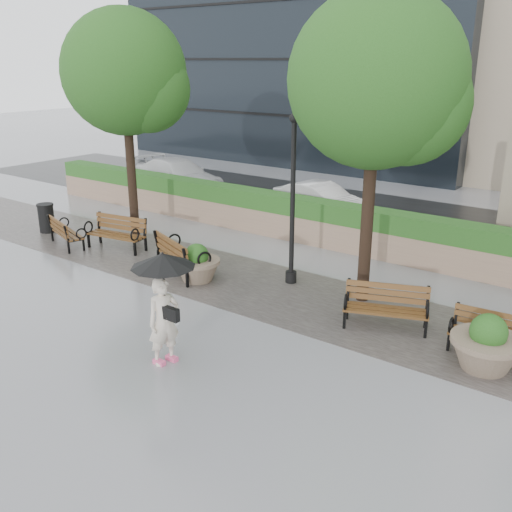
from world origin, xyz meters
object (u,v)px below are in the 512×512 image
Objects in this scene: car_right at (321,200)px; planter_left at (197,266)px; bench_4 at (492,344)px; pedestrian at (164,298)px; planter_right at (486,348)px; bench_0 at (67,238)px; bench_3 at (385,316)px; trash_bin at (46,219)px; car_left at (179,176)px; bench_2 at (181,264)px; lamppost at (292,212)px; bench_1 at (117,240)px.

planter_left is at bearing -164.46° from car_right.
bench_4 is 0.75× the size of pedestrian.
planter_right is at bearing -36.95° from pedestrian.
planter_right reaches higher than bench_4.
bench_0 is at bearing 85.63° from pedestrian.
bench_3 reaches higher than trash_bin.
trash_bin is (-6.90, 0.34, 0.06)m from planter_left.
bench_3 is at bearing -109.44° from car_left.
pedestrian is at bearing 151.70° from bench_2.
bench_0 is 1.44× the size of planter_left.
planter_right is 5.60m from lamppost.
car_left is (-9.59, 5.98, -1.17)m from lamppost.
pedestrian reaches higher than bench_2.
pedestrian is (2.96, -3.53, 1.00)m from bench_2.
trash_bin is 0.25× the size of car_right.
car_left is (-3.93, 6.80, 0.40)m from bench_1.
bench_2 is 0.43× the size of car_left.
trash_bin reaches higher than bench_4.
trash_bin is at bearing 158.66° from bench_3.
bench_4 is at bearing -10.23° from lamppost.
bench_1 is 0.94× the size of bench_2.
pedestrian is (-2.71, -3.74, 1.03)m from bench_3.
bench_3 is at bearing -159.80° from bench_0.
bench_1 is (1.45, 0.70, 0.04)m from bench_0.
car_left is (-7.58, 7.29, 0.31)m from planter_left.
car_left is (-14.76, 6.91, 0.44)m from bench_4.
pedestrian is at bearing -146.18° from planter_right.
car_left reaches higher than bench_1.
bench_3 is 0.39× the size of car_left.
planter_right is at bearing -91.30° from bench_4.
trash_bin is at bearing 0.51° from bench_0.
car_right is (-5.70, 7.11, 0.33)m from bench_3.
car_right is at bearing 107.66° from bench_3.
lamppost reaches higher than bench_4.
bench_2 is at bearing 177.74° from bench_4.
planter_right is 0.35× the size of car_right.
lamppost reaches higher than bench_1.
pedestrian is (0.32, -4.77, -0.56)m from lamppost.
bench_3 is 1.57× the size of planter_left.
bench_0 is 0.46× the size of car_right.
trash_bin is at bearing 19.19° from bench_2.
lamppost is (5.66, 0.82, 1.57)m from bench_1.
car_right is at bearing 48.50° from trash_bin.
bench_4 is 0.34× the size of car_left.
bench_4 is at bearing 2.99° from planter_left.
bench_1 reaches higher than bench_3.
car_left is 6.92m from car_right.
planter_right is 1.44× the size of trash_bin.
lamppost is at bearing 140.22° from bench_3.
lamppost reaches higher than pedestrian.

